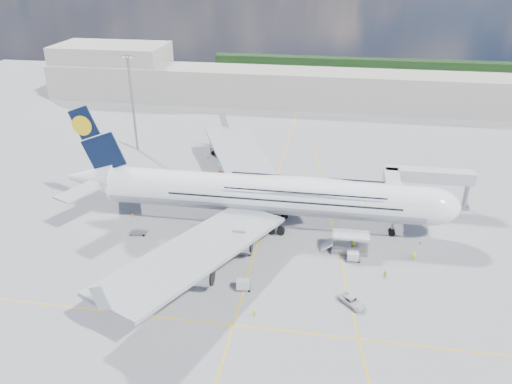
# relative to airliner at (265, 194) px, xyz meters

# --- Properties ---
(ground) EXTENTS (300.00, 300.00, 0.00)m
(ground) POSITION_rel_airliner_xyz_m (-0.26, -10.00, -6.87)
(ground) COLOR gray
(ground) RESTS_ON ground
(taxi_line_main) EXTENTS (0.25, 220.00, 0.01)m
(taxi_line_main) POSITION_rel_airliner_xyz_m (-0.26, -10.00, -6.86)
(taxi_line_main) COLOR #E7B80C
(taxi_line_main) RESTS_ON ground
(taxi_line_cross) EXTENTS (120.00, 0.25, 0.01)m
(taxi_line_cross) POSITION_rel_airliner_xyz_m (-0.26, -30.00, -6.86)
(taxi_line_cross) COLOR #E7B80C
(taxi_line_cross) RESTS_ON ground
(taxi_line_diag) EXTENTS (14.16, 99.06, 0.01)m
(taxi_line_diag) POSITION_rel_airliner_xyz_m (13.74, -0.00, -6.86)
(taxi_line_diag) COLOR #E7B80C
(taxi_line_diag) RESTS_ON ground
(airliner) EXTENTS (77.26, 79.15, 23.71)m
(airliner) POSITION_rel_airliner_xyz_m (0.00, 0.00, 0.00)
(airliner) COLOR white
(airliner) RESTS_ON ground
(jet_bridge) EXTENTS (18.80, 12.10, 8.50)m
(jet_bridge) POSITION_rel_airliner_xyz_m (29.55, 10.94, -0.02)
(jet_bridge) COLOR #B7B7BC
(jet_bridge) RESTS_ON ground
(cargo_loader) EXTENTS (8.53, 3.20, 3.67)m
(cargo_loader) POSITION_rel_airliner_xyz_m (16.56, -7.11, -5.62)
(cargo_loader) COLOR silver
(cargo_loader) RESTS_ON ground
(light_mast) EXTENTS (3.00, 0.70, 25.50)m
(light_mast) POSITION_rel_airliner_xyz_m (-40.26, 35.00, 6.34)
(light_mast) COLOR gray
(light_mast) RESTS_ON ground
(terminal) EXTENTS (180.00, 16.00, 12.00)m
(terminal) POSITION_rel_airliner_xyz_m (-0.26, 85.00, -0.87)
(terminal) COLOR #B2AD9E
(terminal) RESTS_ON ground
(hangar) EXTENTS (40.00, 22.00, 18.00)m
(hangar) POSITION_rel_airliner_xyz_m (-70.26, 90.00, 2.13)
(hangar) COLOR #B2AD9E
(hangar) RESTS_ON ground
(tree_line) EXTENTS (160.00, 6.00, 8.00)m
(tree_line) POSITION_rel_airliner_xyz_m (39.74, 130.00, -2.87)
(tree_line) COLOR #193814
(tree_line) RESTS_ON ground
(dolly_row_a) EXTENTS (3.61, 2.53, 0.48)m
(dolly_row_a) POSITION_rel_airliner_xyz_m (-13.37, -23.04, -6.50)
(dolly_row_a) COLOR gray
(dolly_row_a) RESTS_ON ground
(dolly_row_b) EXTENTS (2.65, 1.51, 1.63)m
(dolly_row_b) POSITION_rel_airliner_xyz_m (-16.06, -16.70, -5.99)
(dolly_row_b) COLOR gray
(dolly_row_b) RESTS_ON ground
(dolly_row_c) EXTENTS (3.43, 1.92, 0.49)m
(dolly_row_c) POSITION_rel_airliner_xyz_m (-2.42, -10.98, -6.49)
(dolly_row_c) COLOR gray
(dolly_row_c) RESTS_ON ground
(dolly_back) EXTENTS (3.40, 2.13, 0.47)m
(dolly_back) POSITION_rel_airliner_xyz_m (-23.56, -7.57, -6.51)
(dolly_back) COLOR gray
(dolly_back) RESTS_ON ground
(dolly_nose_far) EXTENTS (2.78, 1.60, 1.71)m
(dolly_nose_far) POSITION_rel_airliner_xyz_m (17.23, -10.12, -5.95)
(dolly_nose_far) COLOR gray
(dolly_nose_far) RESTS_ON ground
(dolly_nose_near) EXTENTS (3.00, 1.87, 1.79)m
(dolly_nose_near) POSITION_rel_airliner_xyz_m (-0.44, -21.33, -5.91)
(dolly_nose_near) COLOR gray
(dolly_nose_near) RESTS_ON ground
(baggage_tug) EXTENTS (3.21, 1.90, 1.88)m
(baggage_tug) POSITION_rel_airliner_xyz_m (-6.05, -10.79, -6.04)
(baggage_tug) COLOR white
(baggage_tug) RESTS_ON ground
(catering_truck_inner) EXTENTS (6.20, 2.48, 3.69)m
(catering_truck_inner) POSITION_rel_airliner_xyz_m (-11.08, 20.47, -5.13)
(catering_truck_inner) COLOR gray
(catering_truck_inner) RESTS_ON ground
(catering_truck_outer) EXTENTS (8.01, 5.07, 4.44)m
(catering_truck_outer) POSITION_rel_airliner_xyz_m (-16.07, 34.90, -4.81)
(catering_truck_outer) COLOR gray
(catering_truck_outer) RESTS_ON ground
(service_van) EXTENTS (4.81, 4.86, 1.30)m
(service_van) POSITION_rel_airliner_xyz_m (16.99, -22.45, -6.22)
(service_van) COLOR silver
(service_van) RESTS_ON ground
(crew_nose) EXTENTS (0.83, 0.73, 1.90)m
(crew_nose) POSITION_rel_airliner_xyz_m (27.90, -8.28, -5.92)
(crew_nose) COLOR #DCF71A
(crew_nose) RESTS_ON ground
(crew_loader) EXTENTS (1.03, 0.98, 1.67)m
(crew_loader) POSITION_rel_airliner_xyz_m (22.48, -14.81, -6.03)
(crew_loader) COLOR #ABF319
(crew_loader) RESTS_ON ground
(crew_wing) EXTENTS (0.95, 1.16, 1.85)m
(crew_wing) POSITION_rel_airliner_xyz_m (-13.28, -14.34, -5.94)
(crew_wing) COLOR #BDE017
(crew_wing) RESTS_ON ground
(crew_van) EXTENTS (1.14, 1.12, 1.98)m
(crew_van) POSITION_rel_airliner_xyz_m (17.27, -6.61, -5.88)
(crew_van) COLOR #CDEF19
(crew_van) RESTS_ON ground
(crew_tug) EXTENTS (1.12, 0.77, 1.59)m
(crew_tug) POSITION_rel_airliner_xyz_m (2.56, -27.96, -6.07)
(crew_tug) COLOR #A4FF1A
(crew_tug) RESTS_ON ground
(cone_nose) EXTENTS (0.46, 0.46, 0.58)m
(cone_nose) POSITION_rel_airliner_xyz_m (29.85, -2.48, -6.59)
(cone_nose) COLOR #DD570B
(cone_nose) RESTS_ON ground
(cone_wing_left_inner) EXTENTS (0.43, 0.43, 0.55)m
(cone_wing_left_inner) POSITION_rel_airliner_xyz_m (-8.03, 18.01, -6.60)
(cone_wing_left_inner) COLOR #DD570B
(cone_wing_left_inner) RESTS_ON ground
(cone_wing_left_outer) EXTENTS (0.39, 0.39, 0.50)m
(cone_wing_left_outer) POSITION_rel_airliner_xyz_m (-19.76, 32.26, -6.63)
(cone_wing_left_outer) COLOR #DD570B
(cone_wing_left_outer) RESTS_ON ground
(cone_wing_right_inner) EXTENTS (0.45, 0.45, 0.57)m
(cone_wing_right_inner) POSITION_rel_airliner_xyz_m (-15.51, -7.09, -6.59)
(cone_wing_right_inner) COLOR #DD570B
(cone_wing_right_inner) RESTS_ON ground
(cone_wing_right_outer) EXTENTS (0.45, 0.45, 0.57)m
(cone_wing_right_outer) POSITION_rel_airliner_xyz_m (-12.31, -21.58, -6.59)
(cone_wing_right_outer) COLOR #DD570B
(cone_wing_right_outer) RESTS_ON ground
(cone_tail) EXTENTS (0.50, 0.50, 0.64)m
(cone_tail) POSITION_rel_airliner_xyz_m (-27.52, -0.78, -6.56)
(cone_tail) COLOR #DD570B
(cone_tail) RESTS_ON ground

